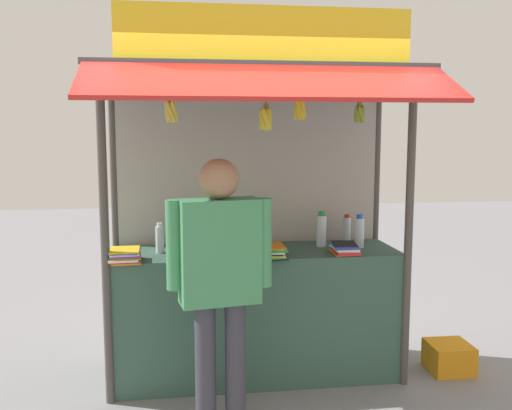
{
  "coord_description": "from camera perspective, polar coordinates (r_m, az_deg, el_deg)",
  "views": [
    {
      "loc": [
        -0.59,
        -4.24,
        1.9
      ],
      "look_at": [
        0.0,
        0.0,
        1.34
      ],
      "focal_mm": 40.19,
      "sensor_mm": 36.0,
      "label": 1
    }
  ],
  "objects": [
    {
      "name": "magazine_stack_front_right",
      "position": [
        4.13,
        1.37,
        -4.63
      ],
      "size": [
        0.24,
        0.29,
        0.09
      ],
      "color": "black",
      "rests_on": "stall_counter"
    },
    {
      "name": "vendor_person",
      "position": [
        3.58,
        -3.64,
        -6.41
      ],
      "size": [
        0.65,
        0.29,
        1.73
      ],
      "rotation": [
        0.0,
        0.0,
        3.31
      ],
      "color": "#383842",
      "rests_on": "ground"
    },
    {
      "name": "banana_bunch_inner_right",
      "position": [
        3.9,
        4.4,
        9.58
      ],
      "size": [
        0.1,
        0.1,
        0.25
      ],
      "color": "#332D23"
    },
    {
      "name": "water_bottle_far_left",
      "position": [
        4.53,
        6.52,
        -2.5
      ],
      "size": [
        0.08,
        0.08,
        0.28
      ],
      "color": "silver",
      "rests_on": "stall_counter"
    },
    {
      "name": "banana_bunch_inner_left",
      "position": [
        3.86,
        0.99,
        8.59
      ],
      "size": [
        0.11,
        0.11,
        0.32
      ],
      "color": "#332D23"
    },
    {
      "name": "banana_bunch_rightmost",
      "position": [
        4.01,
        10.26,
        8.97
      ],
      "size": [
        0.09,
        0.09,
        0.27
      ],
      "color": "#332D23"
    },
    {
      "name": "water_bottle_mid_left",
      "position": [
        4.33,
        -9.55,
        -3.34
      ],
      "size": [
        0.06,
        0.06,
        0.23
      ],
      "color": "silver",
      "rests_on": "stall_counter"
    },
    {
      "name": "ground_plane",
      "position": [
        4.68,
        -0.0,
        -16.44
      ],
      "size": [
        20.0,
        20.0,
        0.0
      ],
      "primitive_type": "plane",
      "color": "gray"
    },
    {
      "name": "water_bottle_mid_right",
      "position": [
        4.48,
        -7.24,
        -2.39
      ],
      "size": [
        0.09,
        0.09,
        0.32
      ],
      "color": "silver",
      "rests_on": "stall_counter"
    },
    {
      "name": "water_bottle_back_right",
      "position": [
        4.54,
        10.25,
        -2.66
      ],
      "size": [
        0.07,
        0.07,
        0.26
      ],
      "color": "silver",
      "rests_on": "stall_counter"
    },
    {
      "name": "stall_structure",
      "position": [
        4.36,
        -0.13,
        3.73
      ],
      "size": [
        2.36,
        1.45,
        2.69
      ],
      "color": "#4C4742",
      "rests_on": "ground"
    },
    {
      "name": "plastic_crate",
      "position": [
        4.93,
        18.64,
        -14.16
      ],
      "size": [
        0.33,
        0.33,
        0.23
      ],
      "primitive_type": "cube",
      "rotation": [
        0.0,
        0.0,
        -0.02
      ],
      "color": "orange",
      "rests_on": "ground"
    },
    {
      "name": "magazine_stack_front_left",
      "position": [
        4.32,
        8.84,
        -4.28
      ],
      "size": [
        0.19,
        0.25,
        0.08
      ],
      "color": "orange",
      "rests_on": "stall_counter"
    },
    {
      "name": "magazine_stack_far_right",
      "position": [
        4.1,
        -12.91,
        -4.92
      ],
      "size": [
        0.23,
        0.27,
        0.09
      ],
      "color": "orange",
      "rests_on": "stall_counter"
    },
    {
      "name": "banana_bunch_leftmost",
      "position": [
        3.81,
        -8.46,
        9.27
      ],
      "size": [
        0.11,
        0.1,
        0.27
      ],
      "color": "#332D23"
    },
    {
      "name": "water_bottle_back_left",
      "position": [
        4.74,
        9.02,
        -2.38
      ],
      "size": [
        0.06,
        0.06,
        0.23
      ],
      "color": "silver",
      "rests_on": "stall_counter"
    },
    {
      "name": "stall_counter",
      "position": [
        4.5,
        -0.0,
        -10.7
      ],
      "size": [
        2.16,
        0.65,
        0.99
      ],
      "primitive_type": "cube",
      "color": "#385B4C",
      "rests_on": "ground"
    }
  ]
}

